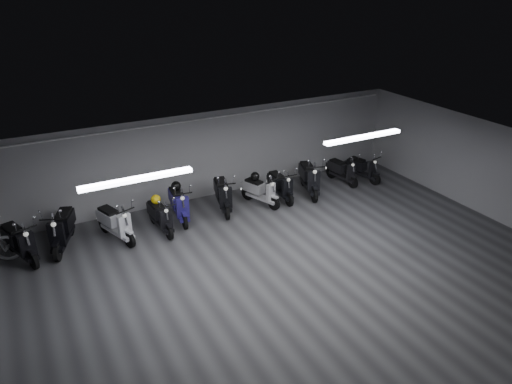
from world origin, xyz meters
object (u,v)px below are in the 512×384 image
scooter_0 (18,236)px  helmet_2 (176,186)px  scooter_1 (61,223)px  scooter_6 (261,187)px  helmet_1 (255,176)px  scooter_3 (160,212)px  scooter_8 (310,173)px  scooter_9 (343,167)px  scooter_10 (363,164)px  scooter_4 (179,199)px  scooter_7 (281,181)px  helmet_0 (156,199)px  scooter_5 (223,189)px  scooter_2 (115,218)px

scooter_0 → helmet_2: 4.34m
helmet_2 → scooter_1: bearing=-174.4°
scooter_6 → helmet_1: bearing=90.0°
scooter_3 → scooter_8: scooter_8 is taller
scooter_3 → scooter_9: bearing=-2.2°
scooter_9 → helmet_1: (-3.39, 0.02, 0.31)m
scooter_10 → scooter_1: bearing=164.9°
scooter_4 → scooter_7: bearing=3.0°
scooter_0 → helmet_2: size_ratio=6.37×
scooter_9 → scooter_7: bearing=175.7°
scooter_3 → helmet_0: scooter_3 is taller
scooter_0 → scooter_1: size_ratio=0.96×
scooter_3 → scooter_8: (5.09, 0.17, 0.11)m
scooter_4 → helmet_2: bearing=90.0°
scooter_1 → scooter_8: bearing=20.1°
scooter_5 → scooter_0: bearing=-164.4°
scooter_10 → helmet_0: size_ratio=5.88×
helmet_2 → scooter_2: bearing=-163.9°
scooter_7 → scooter_9: size_ratio=1.06×
helmet_2 → helmet_1: bearing=-6.3°
scooter_0 → scooter_3: size_ratio=1.12×
scooter_3 → scooter_10: bearing=-3.8°
scooter_6 → scooter_10: bearing=-20.5°
scooter_4 → scooter_9: scooter_4 is taller
scooter_0 → helmet_0: size_ratio=6.76×
helmet_0 → helmet_2: (0.75, 0.44, 0.08)m
scooter_0 → scooter_8: bearing=-20.7°
scooter_6 → scooter_9: (3.31, 0.19, -0.02)m
scooter_8 → helmet_2: size_ratio=6.77×
scooter_0 → scooter_6: bearing=-20.7°
scooter_4 → scooter_1: bearing=-172.7°
scooter_8 → scooter_3: bearing=-159.9°
scooter_5 → helmet_1: bearing=14.0°
scooter_5 → scooter_4: bearing=-167.3°
scooter_3 → scooter_8: 5.09m
scooter_2 → scooter_4: 1.94m
scooter_2 → helmet_1: (4.42, 0.29, 0.23)m
scooter_0 → scooter_1: scooter_1 is taller
scooter_4 → scooter_0: bearing=-171.2°
scooter_10 → helmet_0: (-7.38, 0.01, 0.30)m
scooter_4 → helmet_2: scooter_4 is taller
scooter_2 → helmet_2: (1.94, 0.56, 0.31)m
scooter_3 → scooter_6: 3.29m
scooter_6 → scooter_10: scooter_6 is taller
scooter_10 → helmet_1: bearing=163.1°
scooter_1 → helmet_0: scooter_1 is taller
scooter_0 → helmet_2: (4.31, 0.46, 0.29)m
scooter_2 → scooter_6: (4.50, 0.08, -0.06)m
scooter_0 → scooter_8: size_ratio=0.94×
scooter_3 → helmet_2: 1.06m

